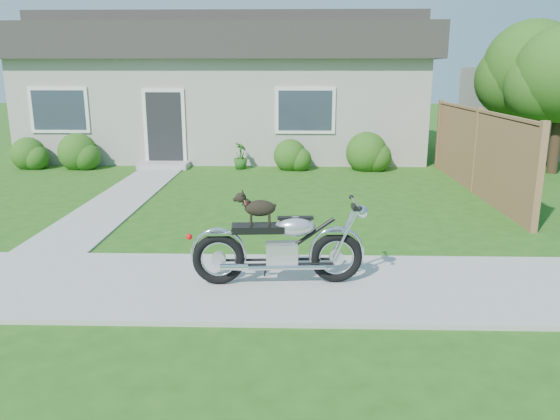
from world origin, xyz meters
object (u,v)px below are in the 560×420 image
(motorcycle_with_dog, at_px, (281,244))
(potted_plant_left, at_px, (87,156))
(potted_plant_right, at_px, (241,156))
(tree_far, at_px, (536,73))
(house, at_px, (229,87))
(fence, at_px, (476,151))

(motorcycle_with_dog, bearing_deg, potted_plant_left, 119.66)
(potted_plant_right, relative_size, motorcycle_with_dog, 0.33)
(potted_plant_right, bearing_deg, tree_far, 5.25)
(house, bearing_deg, fence, -44.74)
(potted_plant_right, bearing_deg, fence, -26.57)
(fence, distance_m, potted_plant_left, 10.36)
(motorcycle_with_dog, bearing_deg, potted_plant_right, 94.94)
(house, height_order, tree_far, house)
(potted_plant_left, bearing_deg, tree_far, 3.45)
(potted_plant_right, distance_m, motorcycle_with_dog, 8.67)
(fence, bearing_deg, tree_far, 53.29)
(fence, bearing_deg, motorcycle_with_dog, -126.43)
(fence, xyz_separation_m, tree_far, (2.65, 3.56, 1.68))
(house, bearing_deg, motorcycle_with_dog, -80.30)
(tree_far, relative_size, potted_plant_left, 5.95)
(fence, relative_size, potted_plant_left, 9.64)
(fence, distance_m, potted_plant_right, 6.29)
(house, height_order, motorcycle_with_dog, house)
(motorcycle_with_dog, bearing_deg, house, 95.68)
(motorcycle_with_dog, bearing_deg, fence, 49.56)
(fence, height_order, motorcycle_with_dog, fence)
(tree_far, distance_m, potted_plant_left, 12.83)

